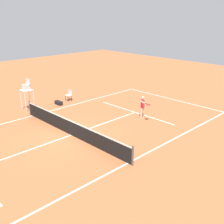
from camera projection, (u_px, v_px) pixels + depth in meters
ground_plane at (71, 135)px, 17.07m from camera, size 60.00×60.00×0.00m
court_lines at (71, 135)px, 17.07m from camera, size 9.60×21.75×0.01m
tennis_net at (71, 128)px, 16.91m from camera, size 10.20×0.10×1.07m
player_serving at (143, 105)px, 19.55m from camera, size 1.19×0.82×1.61m
tennis_ball at (118, 126)px, 18.43m from camera, size 0.07×0.07×0.07m
umpire_chair at (27, 90)px, 21.03m from camera, size 0.80×0.80×2.41m
courtside_chair_mid at (69, 95)px, 23.63m from camera, size 0.44×0.46×0.95m
equipment_bag at (59, 103)px, 22.71m from camera, size 0.76×0.32×0.30m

